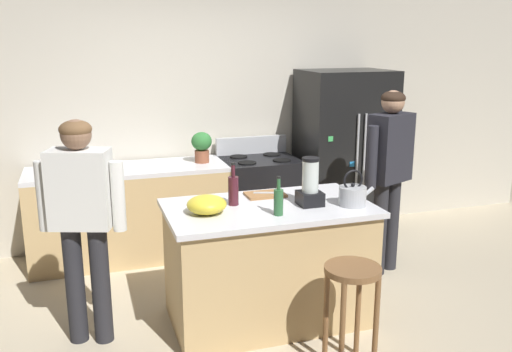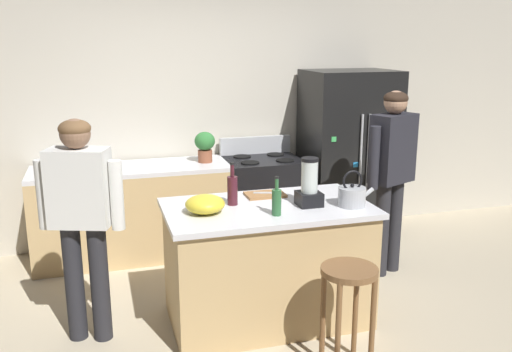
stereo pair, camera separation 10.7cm
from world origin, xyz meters
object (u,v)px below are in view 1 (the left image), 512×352
(stove_range, at_px, (260,201))
(mixing_bowl, at_px, (207,204))
(person_by_sink_right, at_px, (389,165))
(chef_knife, at_px, (268,193))
(kitchen_island, at_px, (268,263))
(bottle_olive_oil, at_px, (278,201))
(refrigerator, at_px, (344,155))
(tea_kettle, at_px, (353,195))
(cutting_board, at_px, (265,195))
(blender_appliance, at_px, (310,185))
(bar_stool, at_px, (352,290))
(potted_plant, at_px, (202,145))
(person_by_island_left, at_px, (82,212))
(bottle_wine, at_px, (233,189))

(stove_range, xyz_separation_m, mixing_bowl, (-0.90, -1.56, 0.50))
(person_by_sink_right, distance_m, chef_knife, 1.26)
(stove_range, bearing_deg, kitchen_island, -105.94)
(bottle_olive_oil, bearing_deg, refrigerator, 51.58)
(kitchen_island, height_order, tea_kettle, tea_kettle)
(bottle_olive_oil, bearing_deg, cutting_board, 82.04)
(refrigerator, height_order, blender_appliance, refrigerator)
(bar_stool, relative_size, cutting_board, 2.33)
(bar_stool, bearing_deg, mixing_bowl, 136.18)
(mixing_bowl, bearing_deg, chef_knife, 27.35)
(potted_plant, distance_m, bottle_olive_oil, 1.78)
(bar_stool, bearing_deg, refrigerator, 64.75)
(bar_stool, bearing_deg, cutting_board, 103.03)
(person_by_island_left, distance_m, tea_kettle, 1.90)
(kitchen_island, distance_m, bar_stool, 0.82)
(refrigerator, bearing_deg, tea_kettle, -114.82)
(stove_range, distance_m, person_by_island_left, 2.30)
(potted_plant, relative_size, cutting_board, 1.00)
(tea_kettle, bearing_deg, stove_range, 94.97)
(person_by_sink_right, xyz_separation_m, bottle_olive_oil, (-1.31, -0.74, 0.00))
(stove_range, height_order, bar_stool, stove_range)
(kitchen_island, bearing_deg, stove_range, 74.06)
(refrigerator, bearing_deg, bar_stool, -115.25)
(chef_knife, bearing_deg, bar_stool, -59.84)
(kitchen_island, bearing_deg, cutting_board, 76.78)
(refrigerator, xyz_separation_m, bottle_olive_oil, (-1.37, -1.73, 0.12))
(potted_plant, bearing_deg, person_by_island_left, -128.02)
(stove_range, bearing_deg, bottle_wine, -115.30)
(stove_range, bearing_deg, blender_appliance, -95.16)
(refrigerator, relative_size, stove_range, 1.64)
(cutting_board, height_order, chef_knife, chef_knife)
(kitchen_island, height_order, person_by_island_left, person_by_island_left)
(person_by_island_left, bearing_deg, kitchen_island, -3.83)
(potted_plant, bearing_deg, kitchen_island, -84.38)
(kitchen_island, xyz_separation_m, cutting_board, (0.06, 0.25, 0.46))
(mixing_bowl, distance_m, chef_knife, 0.62)
(bar_stool, bearing_deg, blender_appliance, 90.15)
(bottle_wine, distance_m, chef_knife, 0.36)
(bottle_wine, xyz_separation_m, cutting_board, (0.30, 0.15, -0.11))
(potted_plant, distance_m, blender_appliance, 1.69)
(bottle_wine, bearing_deg, potted_plant, 86.59)
(refrigerator, xyz_separation_m, mixing_bowl, (-1.83, -1.54, 0.08))
(bottle_olive_oil, height_order, chef_knife, bottle_olive_oil)
(bar_stool, bearing_deg, stove_range, 86.43)
(bottle_olive_oil, bearing_deg, mixing_bowl, 157.44)
(bottle_olive_oil, relative_size, chef_knife, 1.25)
(refrigerator, height_order, bottle_wine, refrigerator)
(blender_appliance, distance_m, tea_kettle, 0.32)
(mixing_bowl, xyz_separation_m, cutting_board, (0.53, 0.28, -0.05))
(kitchen_island, relative_size, cutting_board, 5.01)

